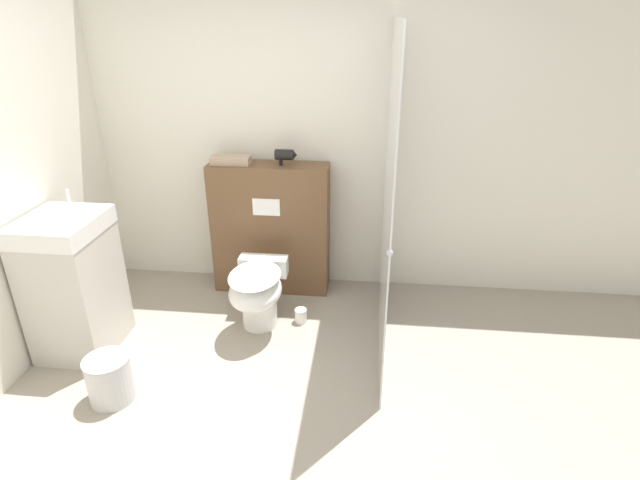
{
  "coord_description": "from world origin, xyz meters",
  "views": [
    {
      "loc": [
        0.62,
        -2.16,
        2.21
      ],
      "look_at": [
        0.28,
        1.09,
        0.72
      ],
      "focal_mm": 28.0,
      "sensor_mm": 36.0,
      "label": 1
    }
  ],
  "objects": [
    {
      "name": "ground_plane",
      "position": [
        0.0,
        0.0,
        0.0
      ],
      "size": [
        12.0,
        12.0,
        0.0
      ],
      "primitive_type": "plane",
      "color": "#9E9384"
    },
    {
      "name": "wall_back",
      "position": [
        0.0,
        1.84,
        1.25
      ],
      "size": [
        8.0,
        0.06,
        2.5
      ],
      "color": "silver",
      "rests_on": "ground_plane"
    },
    {
      "name": "partition_panel",
      "position": [
        -0.19,
        1.64,
        0.56
      ],
      "size": [
        0.97,
        0.29,
        1.11
      ],
      "color": "brown",
      "rests_on": "ground_plane"
    },
    {
      "name": "shower_glass",
      "position": [
        0.74,
        1.01,
        1.09
      ],
      "size": [
        0.04,
        1.6,
        2.19
      ],
      "color": "silver",
      "rests_on": "ground_plane"
    },
    {
      "name": "toilet",
      "position": [
        -0.18,
        1.0,
        0.31
      ],
      "size": [
        0.38,
        0.61,
        0.49
      ],
      "color": "white",
      "rests_on": "ground_plane"
    },
    {
      "name": "sink_vanity",
      "position": [
        -1.38,
        0.65,
        0.5
      ],
      "size": [
        0.49,
        0.57,
        1.14
      ],
      "color": "beige",
      "rests_on": "ground_plane"
    },
    {
      "name": "hair_drier",
      "position": [
        -0.05,
        1.63,
        1.2
      ],
      "size": [
        0.17,
        0.08,
        0.13
      ],
      "color": "black",
      "rests_on": "partition_panel"
    },
    {
      "name": "folded_towel",
      "position": [
        -0.49,
        1.62,
        1.15
      ],
      "size": [
        0.31,
        0.13,
        0.07
      ],
      "color": "tan",
      "rests_on": "partition_panel"
    },
    {
      "name": "spare_toilet_roll",
      "position": [
        0.13,
        1.11,
        0.06
      ],
      "size": [
        0.09,
        0.09,
        0.11
      ],
      "color": "white",
      "rests_on": "ground_plane"
    },
    {
      "name": "waste_bin",
      "position": [
        -0.93,
        0.14,
        0.15
      ],
      "size": [
        0.28,
        0.28,
        0.3
      ],
      "color": "silver",
      "rests_on": "ground_plane"
    }
  ]
}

